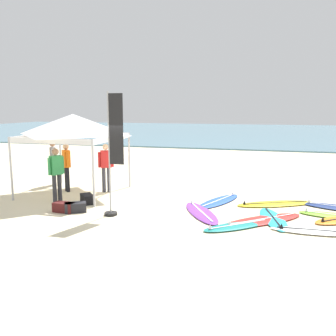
# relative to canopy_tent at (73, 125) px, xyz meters

# --- Properties ---
(ground_plane) EXTENTS (80.00, 80.00, 0.00)m
(ground_plane) POSITION_rel_canopy_tent_xyz_m (3.14, -1.13, -2.39)
(ground_plane) COLOR beige
(sea) EXTENTS (80.00, 36.00, 0.10)m
(sea) POSITION_rel_canopy_tent_xyz_m (3.14, 32.42, -2.34)
(sea) COLOR #568499
(sea) RESTS_ON ground
(canopy_tent) EXTENTS (3.02, 3.02, 2.75)m
(canopy_tent) POSITION_rel_canopy_tent_xyz_m (0.00, 0.00, 0.00)
(canopy_tent) COLOR #B7B7BC
(canopy_tent) RESTS_ON ground
(surfboard_blue) EXTENTS (1.41, 2.31, 0.19)m
(surfboard_blue) POSITION_rel_canopy_tent_xyz_m (5.01, 0.13, -2.35)
(surfboard_blue) COLOR blue
(surfboard_blue) RESTS_ON ground
(surfboard_teal) EXTENTS (1.87, 1.73, 0.19)m
(surfboard_teal) POSITION_rel_canopy_tent_xyz_m (5.81, -2.20, -2.35)
(surfboard_teal) COLOR #19847F
(surfboard_teal) RESTS_ON ground
(surfboard_yellow) EXTENTS (2.52, 1.68, 0.19)m
(surfboard_yellow) POSITION_rel_canopy_tent_xyz_m (6.73, 0.27, -2.35)
(surfboard_yellow) COLOR yellow
(surfboard_yellow) RESTS_ON ground
(surfboard_white) EXTENTS (2.07, 0.60, 0.19)m
(surfboard_white) POSITION_rel_canopy_tent_xyz_m (7.64, -2.13, -2.35)
(surfboard_white) COLOR white
(surfboard_white) RESTS_ON ground
(surfboard_purple) EXTENTS (1.63, 2.32, 0.19)m
(surfboard_purple) POSITION_rel_canopy_tent_xyz_m (4.70, -1.30, -2.35)
(surfboard_purple) COLOR purple
(surfboard_purple) RESTS_ON ground
(surfboard_cyan) EXTENTS (1.03, 2.17, 0.19)m
(surfboard_cyan) POSITION_rel_canopy_tent_xyz_m (6.67, -1.37, -2.35)
(surfboard_cyan) COLOR #23B2CC
(surfboard_cyan) RESTS_ON ground
(surfboard_red) EXTENTS (2.36, 2.22, 0.19)m
(surfboard_red) POSITION_rel_canopy_tent_xyz_m (6.39, -1.58, -2.35)
(surfboard_red) COLOR red
(surfboard_red) RESTS_ON ground
(person_red) EXTENTS (0.48, 0.38, 1.71)m
(person_red) POSITION_rel_canopy_tent_xyz_m (0.95, 0.48, -1.40)
(person_red) COLOR #383842
(person_red) RESTS_ON ground
(person_green) EXTENTS (0.36, 0.50, 1.71)m
(person_green) POSITION_rel_canopy_tent_xyz_m (0.04, -1.20, -1.40)
(person_green) COLOR #2D2D33
(person_green) RESTS_ON ground
(person_orange) EXTENTS (0.41, 0.42, 1.71)m
(person_orange) POSITION_rel_canopy_tent_xyz_m (-0.43, 0.19, -1.40)
(person_orange) COLOR black
(person_orange) RESTS_ON ground
(person_grey) EXTENTS (0.37, 0.48, 1.71)m
(person_grey) POSITION_rel_canopy_tent_xyz_m (-1.44, 0.92, -1.40)
(person_grey) COLOR #383842
(person_grey) RESTS_ON ground
(banner_flag) EXTENTS (0.60, 0.36, 3.40)m
(banner_flag) POSITION_rel_canopy_tent_xyz_m (2.41, -2.12, -0.81)
(banner_flag) COLOR #99999E
(banner_flag) RESTS_ON ground
(gear_bag_near_tent) EXTENTS (0.64, 0.66, 0.28)m
(gear_bag_near_tent) POSITION_rel_canopy_tent_xyz_m (1.05, -1.13, -2.25)
(gear_bag_near_tent) COLOR black
(gear_bag_near_tent) RESTS_ON ground
(gear_bag_by_pole) EXTENTS (0.68, 0.58, 0.28)m
(gear_bag_by_pole) POSITION_rel_canopy_tent_xyz_m (1.19, -2.12, -2.25)
(gear_bag_by_pole) COLOR #232328
(gear_bag_by_pole) RESTS_ON ground
(gear_bag_on_sand) EXTENTS (0.62, 0.35, 0.28)m
(gear_bag_on_sand) POSITION_rel_canopy_tent_xyz_m (0.87, -2.20, -2.25)
(gear_bag_on_sand) COLOR #4C1919
(gear_bag_on_sand) RESTS_ON ground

